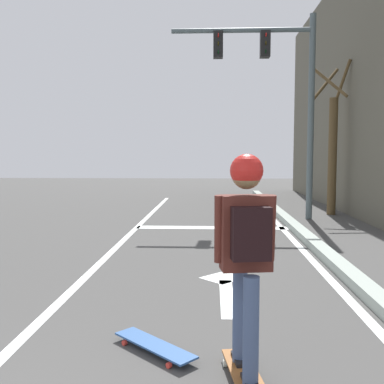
{
  "coord_description": "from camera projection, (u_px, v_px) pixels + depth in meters",
  "views": [
    {
      "loc": [
        1.43,
        -0.78,
        1.65
      ],
      "look_at": [
        1.13,
        5.68,
        1.11
      ],
      "focal_mm": 41.95,
      "sensor_mm": 36.0,
      "label": 1
    }
  ],
  "objects": [
    {
      "name": "skateboard",
      "position": [
        245.0,
        374.0,
        3.24
      ],
      "size": [
        0.31,
        0.8,
        0.08
      ],
      "color": "brown",
      "rests_on": "ground"
    },
    {
      "name": "curb_strip",
      "position": [
        332.0,
        259.0,
        6.8
      ],
      "size": [
        0.24,
        24.0,
        0.14
      ],
      "primitive_type": "cube",
      "color": "#97A298",
      "rests_on": "ground"
    },
    {
      "name": "lane_arrow_head",
      "position": [
        225.0,
        277.0,
        6.03
      ],
      "size": [
        0.71,
        0.71,
        0.01
      ],
      "primitive_type": "cube",
      "rotation": [
        0.0,
        0.0,
        0.79
      ],
      "color": "silver",
      "rests_on": "ground"
    },
    {
      "name": "skater",
      "position": [
        246.0,
        238.0,
        3.14
      ],
      "size": [
        0.44,
        0.6,
        1.57
      ],
      "color": "#3F5074",
      "rests_on": "skateboard"
    },
    {
      "name": "lane_line_center",
      "position": [
        102.0,
        261.0,
        6.96
      ],
      "size": [
        0.12,
        20.0,
        0.01
      ],
      "primitive_type": "cube",
      "color": "silver",
      "rests_on": "ground"
    },
    {
      "name": "traffic_signal_mast",
      "position": [
        275.0,
        78.0,
        11.23
      ],
      "size": [
        3.59,
        0.34,
        5.12
      ],
      "color": "#516063",
      "rests_on": "ground"
    },
    {
      "name": "stop_bar",
      "position": [
        212.0,
        228.0,
        10.11
      ],
      "size": [
        3.42,
        0.4,
        0.01
      ],
      "primitive_type": "cube",
      "color": "silver",
      "rests_on": "ground"
    },
    {
      "name": "spare_skateboard",
      "position": [
        154.0,
        345.0,
        3.74
      ],
      "size": [
        0.76,
        0.73,
        0.07
      ],
      "color": "#2C528E",
      "rests_on": "ground"
    },
    {
      "name": "roadside_tree",
      "position": [
        332.0,
        147.0,
        12.2
      ],
      "size": [
        1.06,
        1.14,
        4.2
      ],
      "color": "brown",
      "rests_on": "ground"
    },
    {
      "name": "lane_line_curbside",
      "position": [
        315.0,
        263.0,
        6.81
      ],
      "size": [
        0.12,
        20.0,
        0.01
      ],
      "primitive_type": "cube",
      "color": "silver",
      "rests_on": "ground"
    },
    {
      "name": "lane_arrow_stem",
      "position": [
        227.0,
        297.0,
        5.19
      ],
      "size": [
        0.16,
        1.4,
        0.01
      ],
      "primitive_type": "cube",
      "color": "silver",
      "rests_on": "ground"
    }
  ]
}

